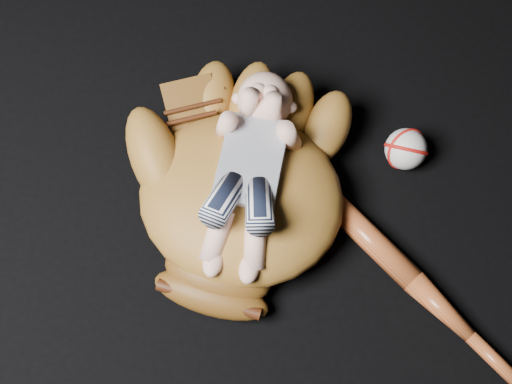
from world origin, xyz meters
TOP-DOWN VIEW (x-y plane):
  - baseball_glove at (0.01, 0.07)m, footprint 0.63×0.67m
  - newborn_baby at (0.03, 0.08)m, footprint 0.27×0.42m
  - baseball_bat at (0.34, -0.12)m, footprint 0.35×0.43m
  - baseball at (0.34, 0.16)m, footprint 0.09×0.09m

SIDE VIEW (x-z plane):
  - baseball_bat at x=0.34m, z-range 0.00..0.05m
  - baseball at x=0.34m, z-range 0.00..0.08m
  - baseball_glove at x=0.01m, z-range 0.00..0.17m
  - newborn_baby at x=0.03m, z-range 0.06..0.22m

